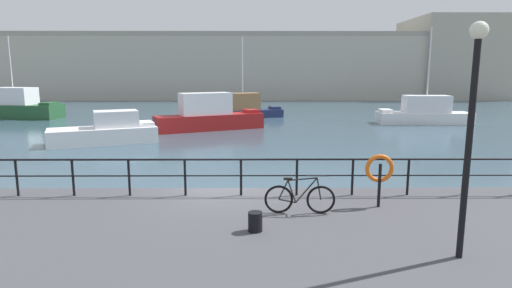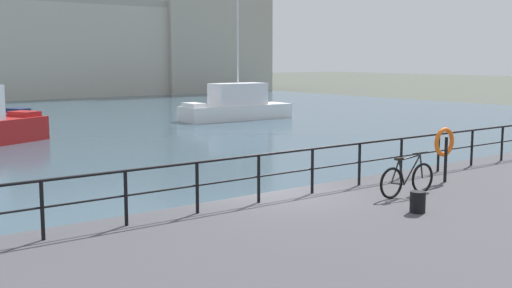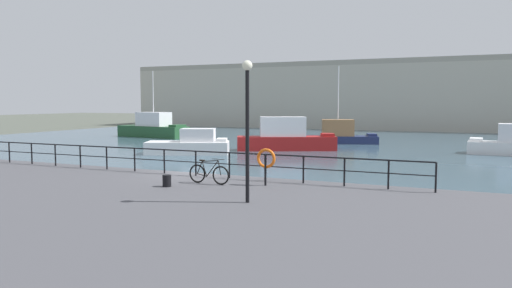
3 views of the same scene
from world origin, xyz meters
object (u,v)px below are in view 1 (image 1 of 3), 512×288
object	(u,v)px
mooring_bollard	(255,222)
parked_bicycle	(300,198)
moored_green_narrowboat	(424,113)
quay_lamp_post	(472,110)
moored_white_yacht	(209,116)
moored_cabin_cruiser	(14,107)
harbor_building	(289,67)
moored_blue_motorboat	(107,131)
life_ring_stand	(380,170)
moored_small_launch	(245,108)

from	to	relation	value
mooring_bollard	parked_bicycle	bearing A→B (deg)	46.51
moored_green_narrowboat	quay_lamp_post	world-z (taller)	moored_green_narrowboat
moored_white_yacht	moored_cabin_cruiser	world-z (taller)	moored_cabin_cruiser
parked_bicycle	mooring_bollard	world-z (taller)	parked_bicycle
moored_cabin_cruiser	harbor_building	bearing A→B (deg)	55.66
moored_blue_motorboat	moored_white_yacht	distance (m)	7.88
life_ring_stand	moored_cabin_cruiser	bearing A→B (deg)	132.05
harbor_building	moored_green_narrowboat	distance (m)	34.59
moored_green_narrowboat	moored_cabin_cruiser	distance (m)	36.14
harbor_building	life_ring_stand	distance (m)	56.96
moored_blue_motorboat	parked_bicycle	bearing A→B (deg)	-79.26
moored_green_narrowboat	mooring_bollard	distance (m)	28.81
mooring_bollard	moored_small_launch	bearing A→B (deg)	91.55
quay_lamp_post	moored_cabin_cruiser	bearing A→B (deg)	129.80
moored_small_launch	moored_cabin_cruiser	size ratio (longest dim) A/B	0.80
moored_green_narrowboat	parked_bicycle	bearing A→B (deg)	64.46
life_ring_stand	moored_small_launch	bearing A→B (deg)	98.22
quay_lamp_post	moored_white_yacht	bearing A→B (deg)	107.31
moored_white_yacht	harbor_building	bearing A→B (deg)	51.35
harbor_building	quay_lamp_post	bearing A→B (deg)	-91.70
moored_green_narrowboat	moored_cabin_cruiser	bearing A→B (deg)	-4.45
moored_white_yacht	life_ring_stand	size ratio (longest dim) A/B	5.73
harbor_building	quay_lamp_post	xyz separation A→B (m)	(-1.78, -59.91, -1.29)
moored_white_yacht	mooring_bollard	world-z (taller)	moored_white_yacht
life_ring_stand	quay_lamp_post	xyz separation A→B (m)	(0.65, -3.09, 1.85)
parked_bicycle	mooring_bollard	size ratio (longest dim) A/B	4.02
harbor_building	life_ring_stand	world-z (taller)	harbor_building
moored_blue_motorboat	moored_cabin_cruiser	xyz separation A→B (m)	(-13.07, 13.50, 0.35)
moored_green_narrowboat	life_ring_stand	size ratio (longest dim) A/B	5.51
moored_white_yacht	moored_blue_motorboat	bearing A→B (deg)	-159.78
moored_cabin_cruiser	moored_blue_motorboat	bearing A→B (deg)	-36.59
harbor_building	moored_cabin_cruiser	distance (m)	40.16
moored_green_narrowboat	quay_lamp_post	xyz separation A→B (m)	(-10.05, -26.57, 2.71)
moored_blue_motorboat	moored_green_narrowboat	world-z (taller)	moored_green_narrowboat
moored_small_launch	parked_bicycle	bearing A→B (deg)	-104.33
parked_bicycle	quay_lamp_post	xyz separation A→B (m)	(2.79, -2.54, 2.44)
life_ring_stand	moored_white_yacht	bearing A→B (deg)	108.12
moored_blue_motorboat	mooring_bollard	xyz separation A→B (m)	(8.84, -16.13, 0.28)
harbor_building	moored_small_launch	bearing A→B (deg)	-102.75
moored_cabin_cruiser	life_ring_stand	size ratio (longest dim) A/B	6.50
moored_cabin_cruiser	life_ring_stand	world-z (taller)	moored_cabin_cruiser
life_ring_stand	harbor_building	bearing A→B (deg)	87.54
life_ring_stand	quay_lamp_post	size ratio (longest dim) A/B	0.32
harbor_building	moored_blue_motorboat	world-z (taller)	harbor_building
moored_small_launch	quay_lamp_post	size ratio (longest dim) A/B	1.66
moored_white_yacht	moored_small_launch	distance (m)	8.50
moored_small_launch	moored_white_yacht	bearing A→B (deg)	-125.14
moored_green_narrowboat	life_ring_stand	distance (m)	25.81
moored_cabin_cruiser	quay_lamp_post	distance (m)	40.42
harbor_building	moored_small_launch	size ratio (longest dim) A/B	10.86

